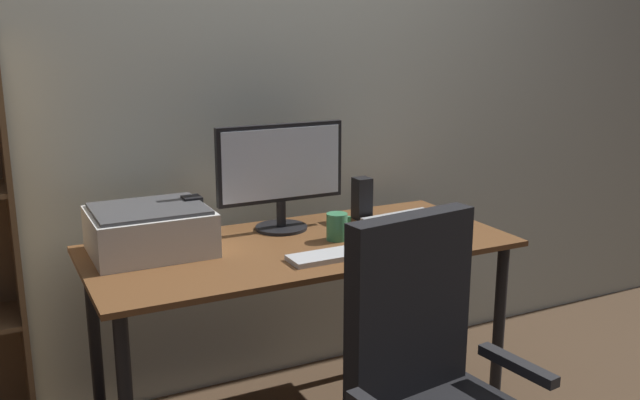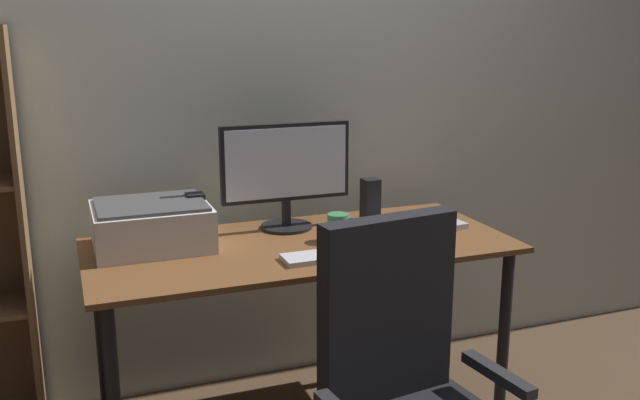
% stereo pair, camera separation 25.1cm
% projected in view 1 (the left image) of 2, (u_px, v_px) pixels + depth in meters
% --- Properties ---
extents(back_wall, '(6.40, 0.10, 2.60)m').
position_uv_depth(back_wall, '(246.00, 77.00, 2.85)').
color(back_wall, beige).
rests_on(back_wall, ground).
extents(desk, '(1.52, 0.68, 0.74)m').
position_uv_depth(desk, '(301.00, 267.00, 2.56)').
color(desk, brown).
rests_on(desk, ground).
extents(monitor, '(0.50, 0.20, 0.41)m').
position_uv_depth(monitor, '(281.00, 170.00, 2.66)').
color(monitor, black).
rests_on(monitor, desk).
extents(keyboard, '(0.29, 0.11, 0.02)m').
position_uv_depth(keyboard, '(330.00, 256.00, 2.37)').
color(keyboard, '#B7BABC').
rests_on(keyboard, desk).
extents(mouse, '(0.06, 0.10, 0.03)m').
position_uv_depth(mouse, '(379.00, 245.00, 2.47)').
color(mouse, black).
rests_on(mouse, desk).
extents(coffee_mug, '(0.09, 0.08, 0.10)m').
position_uv_depth(coffee_mug, '(337.00, 227.00, 2.57)').
color(coffee_mug, '#387F51').
rests_on(coffee_mug, desk).
extents(laptop, '(0.34, 0.26, 0.02)m').
position_uv_depth(laptop, '(410.00, 221.00, 2.78)').
color(laptop, '#B7BABC').
rests_on(laptop, desk).
extents(speaker_left, '(0.06, 0.07, 0.17)m').
position_uv_depth(speaker_left, '(193.00, 219.00, 2.54)').
color(speaker_left, black).
rests_on(speaker_left, desk).
extents(speaker_right, '(0.06, 0.07, 0.17)m').
position_uv_depth(speaker_right, '(362.00, 198.00, 2.84)').
color(speaker_right, black).
rests_on(speaker_right, desk).
extents(printer, '(0.40, 0.34, 0.16)m').
position_uv_depth(printer, '(150.00, 230.00, 2.42)').
color(printer, silver).
rests_on(printer, desk).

